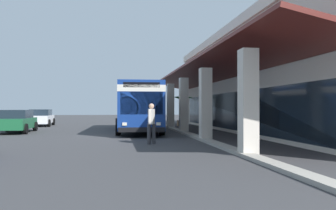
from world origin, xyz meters
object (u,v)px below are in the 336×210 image
(potted_palm, at_px, (183,118))
(pedestrian, at_px, (151,121))
(parked_sedan_white, at_px, (41,117))
(transit_bus, at_px, (138,104))
(parked_sedan_green, at_px, (16,121))

(potted_palm, bearing_deg, pedestrian, -16.42)
(parked_sedan_white, relative_size, potted_palm, 1.68)
(transit_bus, xyz_separation_m, pedestrian, (8.56, 0.04, -0.83))
(pedestrian, relative_size, potted_palm, 0.67)
(parked_sedan_white, height_order, pedestrian, pedestrian)
(parked_sedan_white, height_order, potted_palm, potted_palm)
(parked_sedan_green, relative_size, potted_palm, 1.67)
(potted_palm, bearing_deg, parked_sedan_green, -62.98)
(parked_sedan_white, bearing_deg, transit_bus, 45.89)
(parked_sedan_green, xyz_separation_m, pedestrian, (8.23, 7.94, 0.27))
(parked_sedan_white, bearing_deg, parked_sedan_green, 1.60)
(parked_sedan_green, bearing_deg, potted_palm, 117.02)
(transit_bus, bearing_deg, parked_sedan_white, -134.11)
(parked_sedan_white, relative_size, parked_sedan_green, 1.01)
(pedestrian, xyz_separation_m, potted_palm, (-14.45, 4.26, -0.34))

